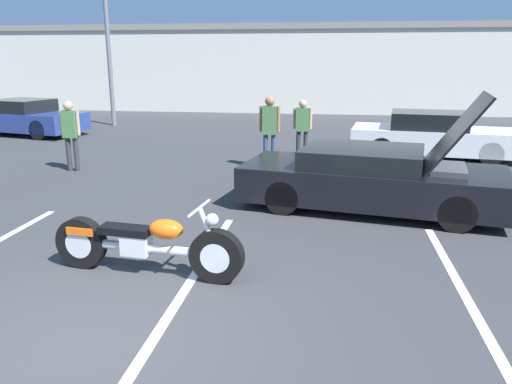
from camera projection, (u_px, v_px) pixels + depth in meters
ground_plane at (79, 350)px, 4.85m from camera, size 80.00×80.00×0.00m
parking_stripe_middle at (186, 288)px, 6.15m from camera, size 0.12×5.37×0.01m
parking_stripe_back at (472, 307)px, 5.67m from camera, size 0.12×5.37×0.01m
far_building at (289, 66)px, 26.63m from camera, size 32.00×4.20×4.40m
light_pole at (109, 28)px, 19.94m from camera, size 1.21×0.28×7.07m
motorcycle at (146, 245)px, 6.45m from camera, size 2.61×0.70×0.98m
show_car_hood_open at (373, 178)px, 9.24m from camera, size 5.01×2.74×2.18m
parked_car_right_row at (433, 136)px, 14.12m from camera, size 4.71×2.36×1.28m
parked_car_left_row at (26, 118)px, 18.27m from camera, size 4.58×2.74×1.28m
spectator_by_show_car at (70, 130)px, 12.26m from camera, size 0.52×0.23×1.73m
spectator_midground at (270, 126)px, 12.46m from camera, size 0.52×0.24×1.83m
spectator_far_lot at (302, 125)px, 13.64m from camera, size 0.52×0.22×1.65m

